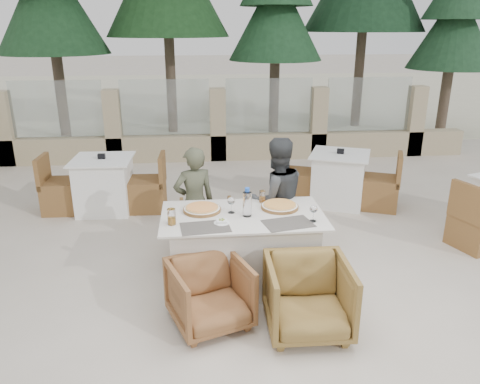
{
  "coord_description": "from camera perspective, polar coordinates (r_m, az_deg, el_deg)",
  "views": [
    {
      "loc": [
        -0.42,
        -4.23,
        2.52
      ],
      "look_at": [
        0.01,
        0.29,
        0.9
      ],
      "focal_mm": 35.0,
      "sensor_mm": 36.0,
      "label": 1
    }
  ],
  "objects": [
    {
      "name": "dining_table",
      "position": [
        4.75,
        0.34,
        -7.07
      ],
      "size": [
        1.6,
        0.9,
        0.77
      ],
      "primitive_type": null,
      "color": "beige",
      "rests_on": "ground"
    },
    {
      "name": "pine_centre",
      "position": [
        11.59,
        4.37,
        19.46
      ],
      "size": [
        2.2,
        2.2,
        5.0
      ],
      "primitive_type": "cone",
      "color": "#1F4928",
      "rests_on": "ground"
    },
    {
      "name": "armchair_far_left",
      "position": [
        5.53,
        -4.06,
        -4.22
      ],
      "size": [
        0.63,
        0.65,
        0.58
      ],
      "primitive_type": "imported",
      "rotation": [
        0.0,
        0.0,
        3.16
      ],
      "color": "olive",
      "rests_on": "ground"
    },
    {
      "name": "pine_far_left",
      "position": [
        11.65,
        -22.05,
        19.41
      ],
      "size": [
        2.42,
        2.42,
        5.5
      ],
      "primitive_type": "cone",
      "color": "#1C4121",
      "rests_on": "ground"
    },
    {
      "name": "wine_glass_corner",
      "position": [
        4.46,
        8.94,
        -2.46
      ],
      "size": [
        0.08,
        0.08,
        0.18
      ],
      "primitive_type": null,
      "rotation": [
        0.0,
        0.0,
        -0.11
      ],
      "color": "silver",
      "rests_on": "dining_table"
    },
    {
      "name": "perimeter_wall_far",
      "position": [
        9.21,
        -2.73,
        8.82
      ],
      "size": [
        10.0,
        0.34,
        1.6
      ],
      "primitive_type": null,
      "color": "tan",
      "rests_on": "ground"
    },
    {
      "name": "beer_glass_left",
      "position": [
        4.39,
        -8.34,
        -3.0
      ],
      "size": [
        0.09,
        0.09,
        0.15
      ],
      "primitive_type": "cylinder",
      "rotation": [
        0.0,
        0.0,
        0.19
      ],
      "color": "orange",
      "rests_on": "dining_table"
    },
    {
      "name": "bg_table_a",
      "position": [
        6.92,
        -16.2,
        0.85
      ],
      "size": [
        1.67,
        0.87,
        0.77
      ],
      "primitive_type": null,
      "rotation": [
        0.0,
        0.0,
        -0.03
      ],
      "color": "white",
      "rests_on": "ground"
    },
    {
      "name": "placemat_near_left",
      "position": [
        4.32,
        -4.25,
        -4.32
      ],
      "size": [
        0.48,
        0.35,
        0.0
      ],
      "primitive_type": "cube",
      "rotation": [
        0.0,
        0.0,
        0.11
      ],
      "color": "#534D47",
      "rests_on": "dining_table"
    },
    {
      "name": "pizza_right",
      "position": [
        4.76,
        4.86,
        -1.7
      ],
      "size": [
        0.48,
        0.48,
        0.05
      ],
      "primitive_type": "cylinder",
      "rotation": [
        0.0,
        0.0,
        -0.29
      ],
      "color": "orange",
      "rests_on": "dining_table"
    },
    {
      "name": "wine_glass_centre",
      "position": [
        4.6,
        -1.08,
        -1.49
      ],
      "size": [
        0.08,
        0.08,
        0.18
      ],
      "primitive_type": null,
      "rotation": [
        0.0,
        0.0,
        -0.03
      ],
      "color": "silver",
      "rests_on": "dining_table"
    },
    {
      "name": "armchair_far_right",
      "position": [
        5.47,
        3.79,
        -4.4
      ],
      "size": [
        0.73,
        0.74,
        0.59
      ],
      "primitive_type": "imported",
      "rotation": [
        0.0,
        0.0,
        3.29
      ],
      "color": "brown",
      "rests_on": "ground"
    },
    {
      "name": "bg_table_b",
      "position": [
        7.06,
        11.92,
        1.58
      ],
      "size": [
        1.83,
        1.38,
        0.77
      ],
      "primitive_type": null,
      "rotation": [
        0.0,
        0.0,
        -0.39
      ],
      "color": "white",
      "rests_on": "ground"
    },
    {
      "name": "water_bottle",
      "position": [
        4.51,
        0.88,
        -1.23
      ],
      "size": [
        0.11,
        0.11,
        0.29
      ],
      "primitive_type": "cylinder",
      "rotation": [
        0.0,
        0.0,
        -0.41
      ],
      "color": "#C2DDFF",
      "rests_on": "dining_table"
    },
    {
      "name": "diner_left",
      "position": [
        5.28,
        -5.58,
        -1.3
      ],
      "size": [
        0.54,
        0.43,
        1.29
      ],
      "primitive_type": "imported",
      "rotation": [
        0.0,
        0.0,
        3.43
      ],
      "color": "#4A4D38",
      "rests_on": "ground"
    },
    {
      "name": "pizza_left",
      "position": [
        4.69,
        -4.66,
        -2.06
      ],
      "size": [
        0.4,
        0.4,
        0.05
      ],
      "primitive_type": "cylinder",
      "rotation": [
        0.0,
        0.0,
        -0.06
      ],
      "color": "orange",
      "rests_on": "dining_table"
    },
    {
      "name": "sand_patch",
      "position": [
        18.41,
        -4.14,
        11.71
      ],
      "size": [
        30.0,
        16.0,
        0.01
      ],
      "primitive_type": "cube",
      "color": "beige",
      "rests_on": "ground"
    },
    {
      "name": "diner_right",
      "position": [
        5.17,
        4.42,
        -0.98
      ],
      "size": [
        0.79,
        0.67,
        1.41
      ],
      "primitive_type": "imported",
      "rotation": [
        0.0,
        0.0,
        3.37
      ],
      "color": "#3A3D3F",
      "rests_on": "ground"
    },
    {
      "name": "armchair_near_left",
      "position": [
        4.2,
        -3.7,
        -12.31
      ],
      "size": [
        0.83,
        0.84,
        0.6
      ],
      "primitive_type": "imported",
      "rotation": [
        0.0,
        0.0,
        0.35
      ],
      "color": "brown",
      "rests_on": "ground"
    },
    {
      "name": "olive_dish",
      "position": [
        4.39,
        -2.23,
        -3.56
      ],
      "size": [
        0.14,
        0.14,
        0.04
      ],
      "primitive_type": null,
      "rotation": [
        0.0,
        0.0,
        -0.29
      ],
      "color": "white",
      "rests_on": "dining_table"
    },
    {
      "name": "placemat_near_right",
      "position": [
        4.41,
        5.88,
        -3.83
      ],
      "size": [
        0.5,
        0.39,
        0.0
      ],
      "primitive_type": "cube",
      "rotation": [
        0.0,
        0.0,
        0.21
      ],
      "color": "#534D47",
      "rests_on": "dining_table"
    },
    {
      "name": "armchair_near_right",
      "position": [
        4.14,
        8.29,
        -12.58
      ],
      "size": [
        0.71,
        0.73,
        0.65
      ],
      "primitive_type": "imported",
      "rotation": [
        0.0,
        0.0,
        -0.02
      ],
      "color": "olive",
      "rests_on": "ground"
    },
    {
      "name": "beer_glass_right",
      "position": [
        4.89,
        2.73,
        -0.56
      ],
      "size": [
        0.08,
        0.08,
        0.13
      ],
      "primitive_type": "cylinder",
      "rotation": [
        0.0,
        0.0,
        0.28
      ],
      "color": "#C4701B",
      "rests_on": "dining_table"
    },
    {
      "name": "ground",
      "position": [
        4.94,
        0.23,
        -11.02
      ],
      "size": [
        80.0,
        80.0,
        0.0
      ],
      "primitive_type": "plane",
      "color": "beige",
      "rests_on": "ground"
    },
    {
      "name": "pine_far_right",
      "position": [
        12.26,
        24.56,
        16.68
      ],
      "size": [
        1.98,
        1.98,
        4.5
      ],
      "primitive_type": "cone",
      "color": "#204729",
      "rests_on": "ground"
    }
  ]
}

